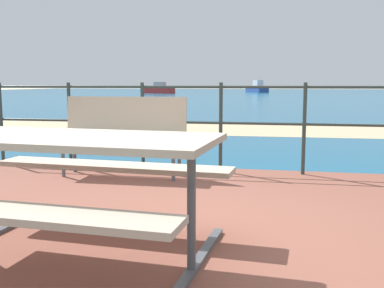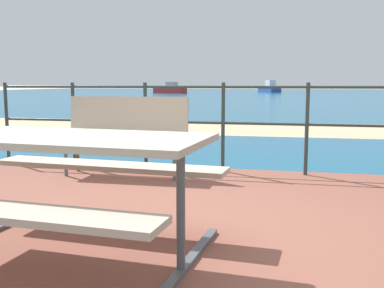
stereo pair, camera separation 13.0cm
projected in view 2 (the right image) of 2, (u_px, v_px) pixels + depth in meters
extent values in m
plane|color=beige|center=(171.00, 244.00, 3.22)|extent=(240.00, 240.00, 0.00)
cube|color=brown|center=(170.00, 239.00, 3.21)|extent=(6.40, 5.20, 0.06)
cube|color=#145B84|center=(285.00, 95.00, 41.89)|extent=(90.00, 90.00, 0.01)
cube|color=tan|center=(259.00, 129.00, 11.25)|extent=(54.06, 4.59, 0.01)
cube|color=tan|center=(59.00, 139.00, 2.69)|extent=(1.82, 0.92, 0.04)
cube|color=tan|center=(108.00, 166.00, 3.30)|extent=(1.78, 0.39, 0.04)
cylinder|color=#4C5156|center=(181.00, 210.00, 2.52)|extent=(0.05, 0.05, 0.75)
cube|color=#4C5156|center=(181.00, 271.00, 2.57)|extent=(0.17, 1.48, 0.03)
cube|color=#BCAD93|center=(123.00, 137.00, 5.21)|extent=(1.46, 0.40, 0.04)
cube|color=#BCAD93|center=(128.00, 115.00, 5.35)|extent=(1.46, 0.07, 0.43)
cylinder|color=#4C5156|center=(66.00, 156.00, 5.23)|extent=(0.04, 0.04, 0.46)
cylinder|color=#4C5156|center=(78.00, 152.00, 5.52)|extent=(0.04, 0.04, 0.46)
cylinder|color=#4C5156|center=(174.00, 161.00, 4.95)|extent=(0.04, 0.04, 0.46)
cylinder|color=#4C5156|center=(181.00, 156.00, 5.24)|extent=(0.04, 0.04, 0.46)
cylinder|color=#2D3833|center=(7.00, 123.00, 6.11)|extent=(0.04, 0.04, 1.08)
cylinder|color=#2D3833|center=(74.00, 124.00, 5.89)|extent=(0.04, 0.04, 1.08)
cylinder|color=#2D3833|center=(146.00, 126.00, 5.68)|extent=(0.04, 0.04, 1.08)
cylinder|color=#2D3833|center=(223.00, 127.00, 5.47)|extent=(0.04, 0.04, 1.08)
cylinder|color=#2D3833|center=(307.00, 129.00, 5.25)|extent=(0.04, 0.04, 1.08)
cylinder|color=#2D3833|center=(223.00, 87.00, 5.40)|extent=(5.90, 0.03, 0.03)
cylinder|color=#2D3833|center=(223.00, 123.00, 5.46)|extent=(5.90, 0.03, 0.03)
cube|color=#2D478C|center=(269.00, 90.00, 55.43)|extent=(3.03, 4.50, 0.62)
cube|color=silver|center=(270.00, 84.00, 55.01)|extent=(1.34, 1.68, 0.85)
cone|color=#2D478C|center=(262.00, 89.00, 57.78)|extent=(0.72, 0.69, 0.56)
cube|color=red|center=(170.00, 90.00, 49.72)|extent=(4.22, 2.95, 0.68)
cube|color=#A5A8AD|center=(172.00, 84.00, 49.43)|extent=(1.44, 1.18, 0.55)
cone|color=red|center=(155.00, 90.00, 51.28)|extent=(0.73, 0.78, 0.61)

